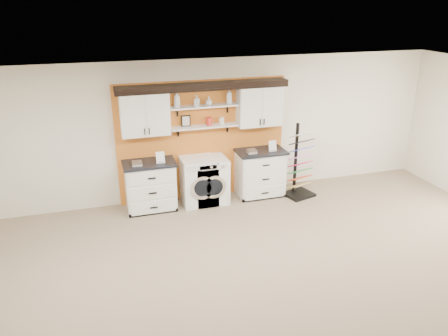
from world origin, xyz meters
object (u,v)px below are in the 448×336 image
object	(u,v)px
washer	(198,181)
dryer	(210,180)
base_cabinet_right	(260,173)
sample_rack	(300,173)
base_cabinet_left	(150,186)

from	to	relation	value
washer	dryer	world-z (taller)	washer
base_cabinet_right	washer	xyz separation A→B (m)	(-1.31, -0.00, -0.02)
washer	sample_rack	size ratio (longest dim) A/B	0.62
base_cabinet_left	base_cabinet_right	bearing A→B (deg)	-0.00
base_cabinet_left	sample_rack	world-z (taller)	sample_rack
base_cabinet_left	base_cabinet_right	size ratio (longest dim) A/B	0.99
base_cabinet_left	base_cabinet_right	world-z (taller)	base_cabinet_right
washer	dryer	bearing A→B (deg)	-0.00
base_cabinet_right	washer	world-z (taller)	base_cabinet_right
base_cabinet_right	dryer	xyz separation A→B (m)	(-1.07, -0.00, -0.03)
base_cabinet_left	sample_rack	distance (m)	3.04
base_cabinet_right	sample_rack	world-z (taller)	sample_rack
base_cabinet_right	washer	bearing A→B (deg)	-179.85
base_cabinet_right	sample_rack	xyz separation A→B (m)	(0.76, -0.28, 0.01)
washer	sample_rack	xyz separation A→B (m)	(2.07, -0.27, 0.03)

